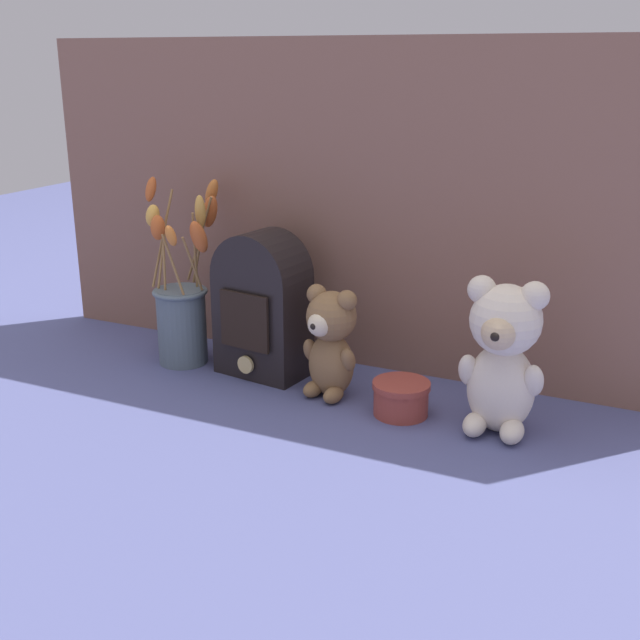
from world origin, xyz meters
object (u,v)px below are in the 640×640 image
(teddy_bear_large, at_px, (503,354))
(teddy_bear_medium, at_px, (330,340))
(vintage_radio, at_px, (262,303))
(decorative_tin_tall, at_px, (401,398))
(flower_vase, at_px, (182,307))

(teddy_bear_large, relative_size, teddy_bear_medium, 1.27)
(vintage_radio, bearing_deg, decorative_tin_tall, -12.18)
(teddy_bear_large, bearing_deg, decorative_tin_tall, -178.26)
(teddy_bear_medium, height_order, decorative_tin_tall, teddy_bear_medium)
(teddy_bear_large, bearing_deg, flower_vase, 175.84)
(teddy_bear_medium, xyz_separation_m, decorative_tin_tall, (0.13, -0.02, -0.07))
(flower_vase, distance_m, vintage_radio, 0.16)
(teddy_bear_medium, distance_m, flower_vase, 0.31)
(vintage_radio, height_order, decorative_tin_tall, vintage_radio)
(teddy_bear_medium, bearing_deg, vintage_radio, 164.69)
(teddy_bear_medium, height_order, flower_vase, flower_vase)
(teddy_bear_large, distance_m, teddy_bear_medium, 0.28)
(vintage_radio, bearing_deg, teddy_bear_medium, -15.31)
(teddy_bear_medium, xyz_separation_m, vintage_radio, (-0.15, 0.04, 0.03))
(teddy_bear_large, relative_size, decorative_tin_tall, 2.60)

